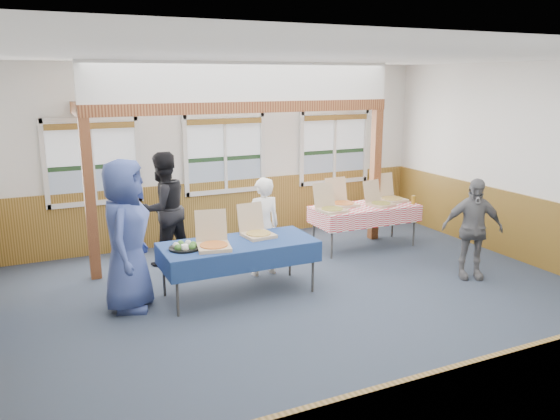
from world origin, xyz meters
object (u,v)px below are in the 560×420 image
object	(u,v)px
woman_white	(263,227)
man_blue	(126,236)
table_left	(238,246)
table_right	(365,209)
woman_black	(163,209)
person_grey	(472,229)

from	to	relation	value
woman_white	man_blue	distance (m)	2.14
table_left	table_right	distance (m)	3.01
woman_white	table_right	bearing A→B (deg)	-168.16
table_right	woman_black	size ratio (longest dim) A/B	1.07
table_right	person_grey	bearing A→B (deg)	-67.64
person_grey	man_blue	bearing A→B (deg)	-164.35
woman_white	person_grey	distance (m)	3.12
table_right	man_blue	xyz separation A→B (m)	(-4.26, -0.95, 0.29)
table_left	person_grey	size ratio (longest dim) A/B	1.51
woman_white	person_grey	bearing A→B (deg)	151.10
man_blue	person_grey	distance (m)	4.96
woman_white	woman_black	size ratio (longest dim) A/B	0.83
woman_black	woman_white	bearing A→B (deg)	114.06
woman_white	person_grey	xyz separation A→B (m)	(2.78, -1.43, 0.01)
table_right	woman_white	world-z (taller)	woman_white
table_right	woman_white	bearing A→B (deg)	-161.19
man_blue	person_grey	size ratio (longest dim) A/B	1.30
woman_white	woman_black	xyz separation A→B (m)	(-1.24, 1.15, 0.15)
table_right	man_blue	bearing A→B (deg)	-162.07
person_grey	woman_white	bearing A→B (deg)	-179.97
table_right	person_grey	distance (m)	2.04
man_blue	person_grey	xyz separation A→B (m)	(4.86, -1.00, -0.23)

